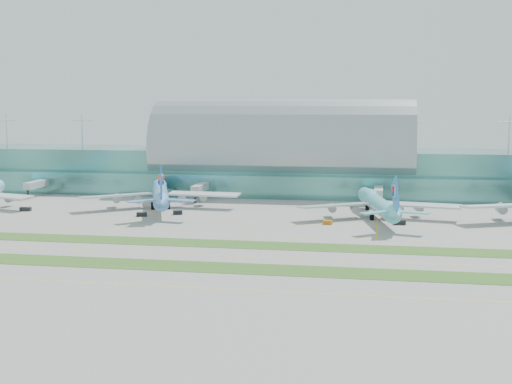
# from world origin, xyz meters

# --- Properties ---
(ground) EXTENTS (700.00, 700.00, 0.00)m
(ground) POSITION_xyz_m (0.00, 0.00, 0.00)
(ground) COLOR gray
(ground) RESTS_ON ground
(terminal) EXTENTS (340.00, 69.10, 36.00)m
(terminal) POSITION_xyz_m (0.01, 128.79, 14.23)
(terminal) COLOR #3D7A75
(terminal) RESTS_ON ground
(grass_strip_near) EXTENTS (420.00, 12.00, 0.08)m
(grass_strip_near) POSITION_xyz_m (0.00, -28.00, 0.04)
(grass_strip_near) COLOR #2D591E
(grass_strip_near) RESTS_ON ground
(grass_strip_far) EXTENTS (420.00, 12.00, 0.08)m
(grass_strip_far) POSITION_xyz_m (0.00, 2.00, 0.04)
(grass_strip_far) COLOR #2D591E
(grass_strip_far) RESTS_ON ground
(taxiline_a) EXTENTS (420.00, 0.35, 0.01)m
(taxiline_a) POSITION_xyz_m (0.00, -48.00, 0.01)
(taxiline_a) COLOR yellow
(taxiline_a) RESTS_ON ground
(taxiline_b) EXTENTS (420.00, 0.35, 0.01)m
(taxiline_b) POSITION_xyz_m (0.00, -14.00, 0.01)
(taxiline_b) COLOR yellow
(taxiline_b) RESTS_ON ground
(taxiline_c) EXTENTS (420.00, 0.35, 0.01)m
(taxiline_c) POSITION_xyz_m (0.00, 18.00, 0.01)
(taxiline_c) COLOR yellow
(taxiline_c) RESTS_ON ground
(taxiline_d) EXTENTS (420.00, 0.35, 0.01)m
(taxiline_d) POSITION_xyz_m (0.00, 40.00, 0.01)
(taxiline_d) COLOR yellow
(taxiline_d) RESTS_ON ground
(airliner_b) EXTENTS (60.36, 70.12, 19.87)m
(airliner_b) POSITION_xyz_m (-41.20, 69.72, 6.13)
(airliner_b) COLOR #659DE0
(airliner_b) RESTS_ON ground
(airliner_c) EXTENTS (57.84, 66.49, 18.41)m
(airliner_c) POSITION_xyz_m (43.87, 58.16, 5.68)
(airliner_c) COLOR #63CEDB
(airliner_c) RESTS_ON ground
(gse_b) EXTENTS (4.49, 2.56, 1.47)m
(gse_b) POSITION_xyz_m (-89.80, 52.29, 0.73)
(gse_b) COLOR black
(gse_b) RESTS_ON ground
(gse_c) EXTENTS (4.09, 2.86, 1.50)m
(gse_c) POSITION_xyz_m (-41.26, 47.52, 0.75)
(gse_c) COLOR black
(gse_c) RESTS_ON ground
(gse_d) EXTENTS (3.78, 2.51, 1.54)m
(gse_d) POSITION_xyz_m (-29.51, 54.10, 0.77)
(gse_d) COLOR black
(gse_d) RESTS_ON ground
(gse_e) EXTENTS (3.39, 2.25, 1.36)m
(gse_e) POSITION_xyz_m (27.23, 42.12, 0.68)
(gse_e) COLOR #C46B0B
(gse_e) RESTS_ON ground
(gse_f) EXTENTS (4.21, 2.58, 1.63)m
(gse_f) POSITION_xyz_m (51.58, 45.90, 0.81)
(gse_f) COLOR black
(gse_f) RESTS_ON ground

